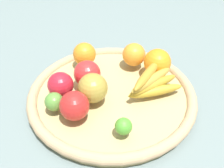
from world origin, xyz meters
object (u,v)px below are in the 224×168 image
Objects in this scene: lime_0 at (54,102)px; banana_bunch at (152,83)px; apple_1 at (61,85)px; apple_2 at (87,74)px; orange_2 at (134,55)px; apple_3 at (74,106)px; orange_1 at (157,62)px; apple_0 at (94,89)px; lime_1 at (123,126)px; orange_0 at (84,54)px.

banana_bunch reaches higher than lime_0.
apple_1 is at bearing 144.18° from banana_bunch.
orange_2 is at bearing -2.48° from apple_2.
apple_3 is at bearing 166.75° from banana_bunch.
orange_1 is (0.32, -0.06, 0.02)m from lime_0.
orange_2 is 0.97× the size of apple_3.
lime_0 is 0.32m from orange_1.
orange_2 is at bearing 16.70° from apple_0.
apple_1 is (-0.20, 0.15, 0.00)m from banana_bunch.
apple_0 is (-0.15, 0.07, 0.01)m from banana_bunch.
lime_0 is 0.06m from apple_1.
lime_0 is at bearing 155.89° from banana_bunch.
lime_1 is at bearing -78.73° from apple_1.
apple_3 reaches higher than apple_1.
apple_1 reaches higher than lime_0.
apple_3 reaches higher than banana_bunch.
banana_bunch is at bearing -112.11° from orange_2.
orange_2 is 0.15m from orange_0.
apple_0 is (-0.08, -0.16, 0.00)m from orange_0.
orange_2 is at bearing 42.40° from lime_1.
apple_2 is 0.21m from lime_1.
apple_3 is at bearing -138.98° from apple_2.
orange_0 is at bearing 34.15° from lime_0.
orange_0 is at bearing 72.08° from lime_1.
apple_2 is 0.08m from apple_1.
apple_0 reaches higher than orange_0.
lime_1 is (-0.10, -0.29, -0.02)m from orange_0.
orange_2 reaches higher than lime_0.
orange_2 is 0.26m from apple_1.
apple_2 is 1.09× the size of apple_1.
apple_3 is at bearing -66.38° from lime_0.
banana_bunch is 2.18× the size of apple_3.
orange_1 is (0.27, -0.10, 0.01)m from apple_1.
apple_2 is 0.11m from orange_0.
lime_0 is 0.11m from apple_0.
apple_1 is (-0.14, -0.09, -0.00)m from orange_0.
orange_2 reaches higher than lime_1.
apple_0 is at bearing 174.51° from orange_1.
orange_1 reaches higher than apple_1.
orange_0 reaches higher than lime_1.
orange_2 is 0.45× the size of banana_bunch.
orange_2 is 1.02× the size of apple_1.
apple_2 is 1.84× the size of lime_1.
banana_bunch is at bearing -35.82° from apple_1.
apple_0 is (0.06, -0.08, 0.00)m from apple_1.
apple_1 is 0.29m from orange_1.
lime_1 is (0.06, -0.12, -0.02)m from apple_3.
apple_3 is 0.08m from apple_0.
apple_1 is 1.69× the size of lime_1.
orange_1 is (0.22, -0.02, 0.00)m from apple_0.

